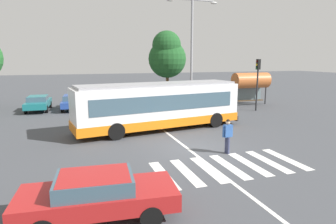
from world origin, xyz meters
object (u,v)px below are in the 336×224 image
(traffic_light_far_corner, at_px, (258,76))
(twin_arm_street_lamp, at_px, (192,44))
(parked_car_champagne, at_px, (100,100))
(parked_car_white, at_px, (158,98))
(parked_car_blue, at_px, (73,101))
(parked_car_red, at_px, (130,99))
(pedestrian_crossing_street, at_px, (228,134))
(foreground_sedan, at_px, (97,194))
(parked_car_charcoal, at_px, (182,96))
(city_transit_bus, at_px, (159,106))
(background_tree_right, at_px, (167,55))
(bus_stop_shelter, at_px, (251,81))
(parked_car_teal, at_px, (38,102))

(traffic_light_far_corner, bearing_deg, twin_arm_street_lamp, 166.46)
(parked_car_champagne, height_order, parked_car_white, same)
(parked_car_blue, height_order, parked_car_red, same)
(pedestrian_crossing_street, distance_m, parked_car_white, 15.59)
(foreground_sedan, relative_size, parked_car_charcoal, 1.01)
(city_transit_bus, bearing_deg, parked_car_blue, 118.11)
(background_tree_right, bearing_deg, parked_car_blue, -154.12)
(parked_car_red, xyz_separation_m, parked_car_charcoal, (5.45, 0.29, 0.00))
(twin_arm_street_lamp, bearing_deg, parked_car_champagne, 148.39)
(parked_car_champagne, xyz_separation_m, bus_stop_shelter, (14.57, -2.85, 1.65))
(parked_car_teal, xyz_separation_m, parked_car_charcoal, (13.72, -0.23, 0.00))
(traffic_light_far_corner, height_order, bus_stop_shelter, traffic_light_far_corner)
(bus_stop_shelter, xyz_separation_m, twin_arm_street_lamp, (-7.21, -1.69, 3.42))
(foreground_sedan, height_order, bus_stop_shelter, bus_stop_shelter)
(traffic_light_far_corner, xyz_separation_m, background_tree_right, (-4.71, 11.24, 1.97))
(pedestrian_crossing_street, bearing_deg, city_transit_bus, 106.58)
(parked_car_blue, height_order, bus_stop_shelter, bus_stop_shelter)
(parked_car_champagne, xyz_separation_m, parked_car_charcoal, (8.27, 0.09, 0.00))
(parked_car_champagne, xyz_separation_m, twin_arm_street_lamp, (7.36, -4.53, 5.07))
(traffic_light_far_corner, bearing_deg, parked_car_teal, 161.45)
(parked_car_teal, height_order, parked_car_white, same)
(pedestrian_crossing_street, height_order, traffic_light_far_corner, traffic_light_far_corner)
(foreground_sedan, height_order, parked_car_blue, same)
(parked_car_blue, height_order, twin_arm_street_lamp, twin_arm_street_lamp)
(city_transit_bus, distance_m, foreground_sedan, 11.05)
(city_transit_bus, distance_m, parked_car_red, 9.74)
(pedestrian_crossing_street, height_order, parked_car_blue, pedestrian_crossing_street)
(background_tree_right, bearing_deg, pedestrian_crossing_street, -100.37)
(pedestrian_crossing_street, height_order, background_tree_right, background_tree_right)
(parked_car_champagne, distance_m, traffic_light_far_corner, 14.59)
(parked_car_blue, height_order, parked_car_white, same)
(parked_car_white, relative_size, parked_car_charcoal, 1.02)
(foreground_sedan, xyz_separation_m, parked_car_red, (4.83, 19.61, 0.00))
(parked_car_red, bearing_deg, parked_car_blue, 177.51)
(parked_car_white, distance_m, bus_stop_shelter, 9.52)
(city_transit_bus, relative_size, bus_stop_shelter, 3.03)
(bus_stop_shelter, height_order, background_tree_right, background_tree_right)
(background_tree_right, bearing_deg, parked_car_white, -117.27)
(parked_car_teal, bearing_deg, pedestrian_crossing_street, -58.03)
(parked_car_blue, bearing_deg, parked_car_white, -1.54)
(pedestrian_crossing_street, relative_size, foreground_sedan, 0.37)
(parked_car_red, bearing_deg, parked_car_champagne, 175.98)
(parked_car_blue, bearing_deg, twin_arm_street_lamp, -24.88)
(bus_stop_shelter, relative_size, twin_arm_street_lamp, 0.39)
(parked_car_teal, xyz_separation_m, parked_car_red, (8.27, -0.52, 0.00))
(twin_arm_street_lamp, bearing_deg, parked_car_red, 136.38)
(parked_car_charcoal, bearing_deg, parked_car_teal, 179.06)
(city_transit_bus, xyz_separation_m, foreground_sedan, (-4.85, -9.90, -0.82))
(parked_car_white, height_order, background_tree_right, background_tree_right)
(pedestrian_crossing_street, bearing_deg, parked_car_charcoal, 76.85)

